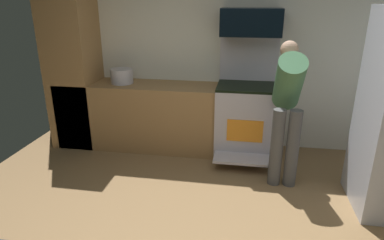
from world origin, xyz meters
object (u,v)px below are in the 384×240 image
(oven_range, at_px, (246,117))
(microwave, at_px, (251,22))
(stock_pot, at_px, (122,76))
(person_cook, at_px, (287,102))

(oven_range, bearing_deg, microwave, 90.00)
(microwave, height_order, stock_pot, microwave)
(microwave, relative_size, stock_pot, 2.48)
(microwave, distance_m, person_cook, 1.14)
(person_cook, bearing_deg, oven_range, 126.24)
(oven_range, height_order, stock_pot, oven_range)
(oven_range, relative_size, stock_pot, 5.18)
(microwave, bearing_deg, person_cook, -57.54)
(microwave, bearing_deg, oven_range, -90.00)
(person_cook, distance_m, stock_pot, 2.21)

